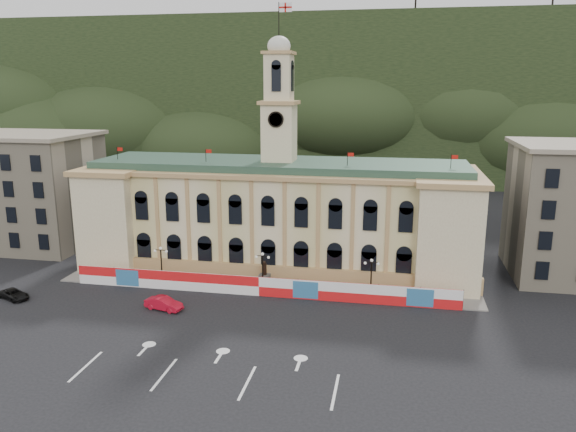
% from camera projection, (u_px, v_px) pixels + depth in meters
% --- Properties ---
extents(ground, '(260.00, 260.00, 0.00)m').
position_uv_depth(ground, '(224.00, 349.00, 57.31)').
color(ground, black).
rests_on(ground, ground).
extents(lane_markings, '(26.00, 10.00, 0.02)m').
position_uv_depth(lane_markings, '(209.00, 373.00, 52.53)').
color(lane_markings, white).
rests_on(lane_markings, ground).
extents(hill_ridge, '(230.00, 80.00, 64.00)m').
position_uv_depth(hill_ridge, '(342.00, 107.00, 169.38)').
color(hill_ridge, black).
rests_on(hill_ridge, ground).
extents(city_hall, '(56.20, 17.60, 37.10)m').
position_uv_depth(city_hall, '(279.00, 214.00, 81.90)').
color(city_hall, beige).
rests_on(city_hall, ground).
extents(side_building_left, '(21.00, 17.00, 18.60)m').
position_uv_depth(side_building_left, '(28.00, 190.00, 92.57)').
color(side_building_left, '#BEAF92').
rests_on(side_building_left, ground).
extents(hoarding_fence, '(50.00, 0.44, 2.50)m').
position_uv_depth(hoarding_fence, '(260.00, 286.00, 71.41)').
color(hoarding_fence, red).
rests_on(hoarding_fence, ground).
extents(pavement, '(56.00, 5.50, 0.16)m').
position_uv_depth(pavement, '(264.00, 288.00, 74.25)').
color(pavement, slate).
rests_on(pavement, ground).
extents(statue, '(1.40, 1.40, 3.72)m').
position_uv_depth(statue, '(264.00, 279.00, 74.24)').
color(statue, '#595651').
rests_on(statue, ground).
extents(lamp_left, '(1.96, 0.44, 5.15)m').
position_uv_depth(lamp_left, '(161.00, 262.00, 75.40)').
color(lamp_left, black).
rests_on(lamp_left, ground).
extents(lamp_center, '(1.96, 0.44, 5.15)m').
position_uv_depth(lamp_center, '(263.00, 268.00, 72.85)').
color(lamp_center, black).
rests_on(lamp_center, ground).
extents(lamp_right, '(1.96, 0.44, 5.15)m').
position_uv_depth(lamp_right, '(371.00, 275.00, 70.29)').
color(lamp_right, black).
rests_on(lamp_right, ground).
extents(red_sedan, '(3.74, 5.42, 1.54)m').
position_uv_depth(red_sedan, '(164.00, 304.00, 67.07)').
color(red_sedan, red).
rests_on(red_sedan, ground).
extents(black_suv, '(5.28, 5.90, 1.22)m').
position_uv_depth(black_suv, '(14.00, 294.00, 70.45)').
color(black_suv, black).
rests_on(black_suv, ground).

